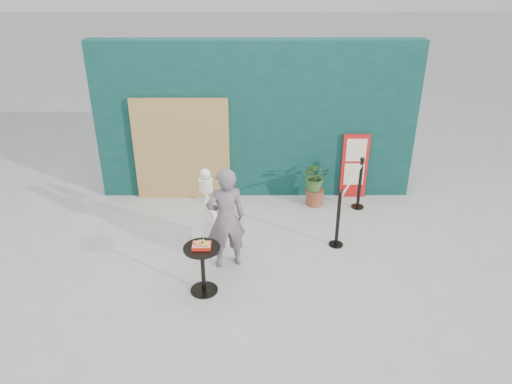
% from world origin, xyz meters
% --- Properties ---
extents(ground, '(60.00, 60.00, 0.00)m').
position_xyz_m(ground, '(0.00, 0.00, 0.00)').
color(ground, '#ADAAA5').
rests_on(ground, ground).
extents(back_wall, '(6.00, 0.30, 3.00)m').
position_xyz_m(back_wall, '(0.00, 3.15, 1.50)').
color(back_wall, '#0B3131').
rests_on(back_wall, ground).
extents(bamboo_fence, '(1.80, 0.08, 2.00)m').
position_xyz_m(bamboo_fence, '(-1.40, 2.94, 1.00)').
color(bamboo_fence, tan).
rests_on(bamboo_fence, ground).
extents(woman, '(0.69, 0.55, 1.64)m').
position_xyz_m(woman, '(-0.45, 0.68, 0.82)').
color(woman, slate).
rests_on(woman, ground).
extents(menu_board, '(0.50, 0.07, 1.30)m').
position_xyz_m(menu_board, '(1.90, 2.95, 0.65)').
color(menu_board, red).
rests_on(menu_board, ground).
extents(statue, '(0.55, 0.55, 1.40)m').
position_xyz_m(statue, '(-0.79, 1.21, 0.57)').
color(statue, white).
rests_on(statue, ground).
extents(cafe_table, '(0.52, 0.52, 0.75)m').
position_xyz_m(cafe_table, '(-0.76, 0.00, 0.50)').
color(cafe_table, black).
rests_on(cafe_table, ground).
extents(food_basket, '(0.26, 0.19, 0.11)m').
position_xyz_m(food_basket, '(-0.76, 0.01, 0.79)').
color(food_basket, red).
rests_on(food_basket, cafe_table).
extents(planter, '(0.52, 0.45, 0.89)m').
position_xyz_m(planter, '(1.12, 2.63, 0.51)').
color(planter, brown).
rests_on(planter, ground).
extents(stanchion_barrier, '(0.84, 1.54, 1.03)m').
position_xyz_m(stanchion_barrier, '(1.64, 1.85, 0.49)').
color(stanchion_barrier, black).
rests_on(stanchion_barrier, ground).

